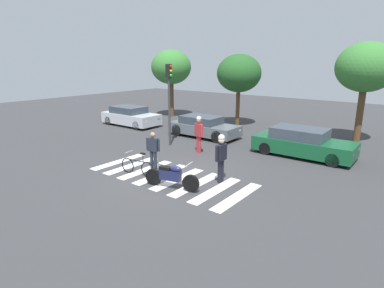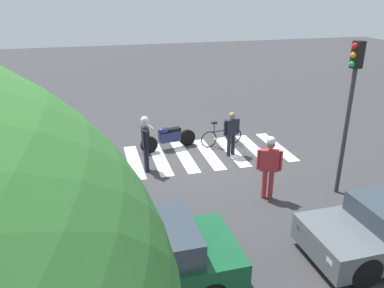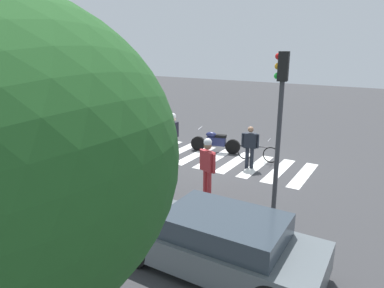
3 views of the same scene
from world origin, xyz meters
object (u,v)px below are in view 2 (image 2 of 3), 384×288
object	(u,v)px
leaning_bicycle	(221,137)
officer_on_foot	(231,131)
police_motorcycle	(169,138)
pedestrian_bystander	(269,163)
car_green_compact	(123,264)
officer_by_motorcycle	(145,139)
traffic_light_pole	(351,96)

from	to	relation	value
leaning_bicycle	officer_on_foot	bearing A→B (deg)	92.12
police_motorcycle	officer_on_foot	bearing A→B (deg)	150.93
pedestrian_bystander	car_green_compact	size ratio (longest dim) A/B	0.40
officer_on_foot	officer_by_motorcycle	distance (m)	3.16
leaning_bicycle	car_green_compact	size ratio (longest dim) A/B	0.36
officer_by_motorcycle	car_green_compact	xyz separation A→B (m)	(1.27, 5.33, -0.44)
officer_by_motorcycle	pedestrian_bystander	distance (m)	4.05
leaning_bicycle	police_motorcycle	bearing A→B (deg)	-5.09
leaning_bicycle	officer_on_foot	xyz separation A→B (m)	(-0.04, 0.95, 0.55)
officer_on_foot	traffic_light_pole	distance (m)	4.43
police_motorcycle	officer_by_motorcycle	size ratio (longest dim) A/B	1.15
leaning_bicycle	officer_on_foot	distance (m)	1.10
police_motorcycle	officer_by_motorcycle	distance (m)	2.06
police_motorcycle	officer_by_motorcycle	bearing A→B (deg)	56.34
pedestrian_bystander	traffic_light_pole	world-z (taller)	traffic_light_pole
officer_on_foot	pedestrian_bystander	distance (m)	3.17
pedestrian_bystander	traffic_light_pole	distance (m)	2.80
police_motorcycle	car_green_compact	distance (m)	7.34
traffic_light_pole	leaning_bicycle	bearing A→B (deg)	-64.14
leaning_bicycle	officer_by_motorcycle	xyz separation A→B (m)	(3.08, 1.45, 0.74)
officer_on_foot	pedestrian_bystander	bearing A→B (deg)	88.77
officer_on_foot	officer_by_motorcycle	xyz separation A→B (m)	(3.12, 0.49, 0.19)
officer_by_motorcycle	car_green_compact	bearing A→B (deg)	76.64
leaning_bicycle	traffic_light_pole	xyz separation A→B (m)	(-2.10, 4.32, 2.56)
officer_on_foot	officer_by_motorcycle	size ratio (longest dim) A/B	0.86
police_motorcycle	officer_on_foot	distance (m)	2.37
leaning_bicycle	traffic_light_pole	size ratio (longest dim) A/B	0.39
leaning_bicycle	pedestrian_bystander	xyz separation A→B (m)	(0.03, 4.11, 0.74)
leaning_bicycle	pedestrian_bystander	world-z (taller)	pedestrian_bystander
traffic_light_pole	pedestrian_bystander	bearing A→B (deg)	-5.63
police_motorcycle	traffic_light_pole	distance (m)	6.57
pedestrian_bystander	traffic_light_pole	size ratio (longest dim) A/B	0.43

